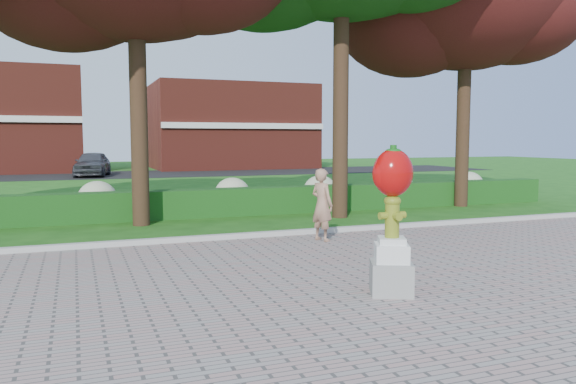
# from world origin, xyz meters

# --- Properties ---
(ground) EXTENTS (100.00, 100.00, 0.00)m
(ground) POSITION_xyz_m (0.00, 0.00, 0.00)
(ground) COLOR #1B5014
(ground) RESTS_ON ground
(walkway) EXTENTS (40.00, 14.00, 0.04)m
(walkway) POSITION_xyz_m (0.00, -4.00, 0.02)
(walkway) COLOR gray
(walkway) RESTS_ON ground
(curb) EXTENTS (40.00, 0.18, 0.15)m
(curb) POSITION_xyz_m (0.00, 3.00, 0.07)
(curb) COLOR #ADADA5
(curb) RESTS_ON ground
(lawn_hedge) EXTENTS (24.00, 0.70, 0.80)m
(lawn_hedge) POSITION_xyz_m (0.00, 7.00, 0.40)
(lawn_hedge) COLOR #174513
(lawn_hedge) RESTS_ON ground
(hydrangea_row) EXTENTS (20.10, 1.10, 0.99)m
(hydrangea_row) POSITION_xyz_m (0.57, 8.00, 0.55)
(hydrangea_row) COLOR #A8B388
(hydrangea_row) RESTS_ON ground
(street) EXTENTS (50.00, 8.00, 0.02)m
(street) POSITION_xyz_m (0.00, 28.00, 0.01)
(street) COLOR black
(street) RESTS_ON ground
(building_right) EXTENTS (12.00, 8.00, 6.40)m
(building_right) POSITION_xyz_m (8.00, 34.00, 3.20)
(building_right) COLOR maroon
(building_right) RESTS_ON ground
(hydrant_sculpture) EXTENTS (0.76, 0.76, 2.12)m
(hydrant_sculpture) POSITION_xyz_m (0.58, -2.11, 1.16)
(hydrant_sculpture) COLOR gray
(hydrant_sculpture) RESTS_ON walkway
(woman) EXTENTS (0.56, 0.67, 1.57)m
(woman) POSITION_xyz_m (1.39, 2.08, 0.83)
(woman) COLOR #A2765C
(woman) RESTS_ON walkway
(parked_car) EXTENTS (2.53, 4.68, 1.51)m
(parked_car) POSITION_xyz_m (-2.57, 26.90, 0.78)
(parked_car) COLOR #3F4047
(parked_car) RESTS_ON street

